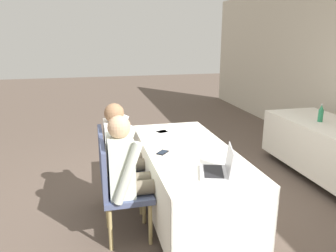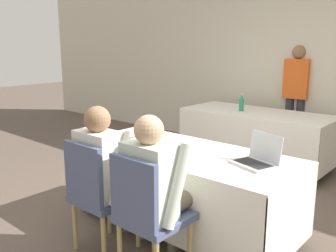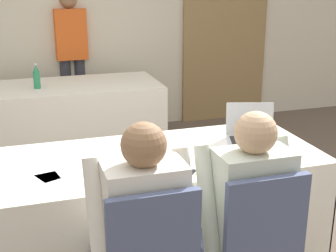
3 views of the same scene
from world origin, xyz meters
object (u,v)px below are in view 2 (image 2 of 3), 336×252
laptop (257,159)px  person_white_shirt (157,185)px  cell_phone (168,159)px  chair_near_left (98,192)px  water_bottle (241,103)px  person_red_shirt (296,94)px  chair_near_right (147,212)px  person_checkered_shirt (107,169)px

laptop → person_white_shirt: size_ratio=0.32×
cell_phone → chair_near_left: bearing=-175.3°
chair_near_left → water_bottle: bearing=-82.9°
cell_phone → person_red_shirt: (-0.25, 3.07, 0.18)m
water_bottle → person_white_shirt: person_white_shirt is taller
chair_near_right → chair_near_left: bearing=0.0°
cell_phone → chair_near_left: (-0.33, -0.45, -0.23)m
water_bottle → cell_phone: bearing=-73.6°
water_bottle → person_red_shirt: size_ratio=0.15×
laptop → person_red_shirt: bearing=124.6°
chair_near_right → water_bottle: bearing=-72.3°
laptop → person_checkered_shirt: (-0.91, -0.68, -0.11)m
laptop → person_red_shirt: person_red_shirt is taller
laptop → person_checkered_shirt: person_checkered_shirt is taller
chair_near_right → person_white_shirt: (0.00, 0.10, 0.16)m
laptop → chair_near_right: size_ratio=0.41×
chair_near_left → chair_near_right: (0.53, 0.00, 0.00)m
water_bottle → chair_near_left: size_ratio=0.26×
laptop → chair_near_right: bearing=-98.4°
laptop → chair_near_left: size_ratio=0.41×
water_bottle → chair_near_left: bearing=-82.9°
laptop → cell_phone: (-0.59, -0.34, -0.04)m
chair_near_left → person_red_shirt: 3.55m
person_checkered_shirt → person_red_shirt: (0.08, 3.42, 0.25)m
cell_phone → water_bottle: (-0.67, 2.28, 0.10)m
chair_near_right → person_red_shirt: 3.57m
person_white_shirt → cell_phone: bearing=-60.1°
chair_near_left → person_checkered_shirt: 0.19m
laptop → cell_phone: size_ratio=2.55×
water_bottle → person_red_shirt: person_red_shirt is taller
cell_phone → water_bottle: bearing=57.0°
person_red_shirt → laptop: bearing=-76.7°
chair_near_left → person_red_shirt: bearing=-91.3°
water_bottle → person_checkered_shirt: (0.34, -2.62, -0.17)m
laptop → cell_phone: 0.68m
laptop → person_white_shirt: bearing=-101.7°
person_checkered_shirt → person_white_shirt: same height
chair_near_right → person_red_shirt: size_ratio=0.57×
chair_near_right → person_red_shirt: person_red_shirt is taller
laptop → person_red_shirt: (-0.83, 2.73, 0.15)m
water_bottle → person_white_shirt: 2.77m
water_bottle → laptop: bearing=-57.1°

